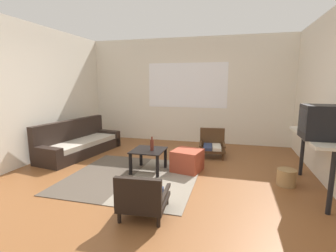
{
  "coord_description": "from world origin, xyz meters",
  "views": [
    {
      "loc": [
        1.21,
        -3.48,
        1.57
      ],
      "look_at": [
        -0.03,
        1.19,
        0.72
      ],
      "focal_mm": 26.7,
      "sensor_mm": 36.0,
      "label": 1
    }
  ],
  "objects_px": {
    "coffee_table": "(149,154)",
    "wicker_basket": "(286,177)",
    "couch": "(79,144)",
    "glass_bottle": "(152,145)",
    "armchair_striped_foreground": "(143,198)",
    "ottoman_orange": "(187,160)",
    "armchair_by_window": "(212,144)",
    "clay_vase": "(313,123)",
    "console_shelf": "(317,142)",
    "crt_television": "(324,122)"
  },
  "relations": [
    {
      "from": "armchair_striped_foreground",
      "to": "clay_vase",
      "type": "xyz_separation_m",
      "value": [
        2.14,
        1.55,
        0.73
      ]
    },
    {
      "from": "armchair_by_window",
      "to": "clay_vase",
      "type": "xyz_separation_m",
      "value": [
        1.57,
        -1.19,
        0.71
      ]
    },
    {
      "from": "coffee_table",
      "to": "glass_bottle",
      "type": "height_order",
      "value": "glass_bottle"
    },
    {
      "from": "coffee_table",
      "to": "clay_vase",
      "type": "xyz_separation_m",
      "value": [
        2.57,
        0.09,
        0.64
      ]
    },
    {
      "from": "glass_bottle",
      "to": "crt_television",
      "type": "bearing_deg",
      "value": -8.47
    },
    {
      "from": "clay_vase",
      "to": "couch",
      "type": "bearing_deg",
      "value": 173.03
    },
    {
      "from": "armchair_by_window",
      "to": "console_shelf",
      "type": "bearing_deg",
      "value": -42.6
    },
    {
      "from": "armchair_by_window",
      "to": "ottoman_orange",
      "type": "relative_size",
      "value": 1.26
    },
    {
      "from": "coffee_table",
      "to": "wicker_basket",
      "type": "bearing_deg",
      "value": -0.74
    },
    {
      "from": "armchair_by_window",
      "to": "glass_bottle",
      "type": "bearing_deg",
      "value": -125.44
    },
    {
      "from": "armchair_by_window",
      "to": "console_shelf",
      "type": "height_order",
      "value": "console_shelf"
    },
    {
      "from": "armchair_striped_foreground",
      "to": "couch",
      "type": "bearing_deg",
      "value": 137.44
    },
    {
      "from": "coffee_table",
      "to": "clay_vase",
      "type": "height_order",
      "value": "clay_vase"
    },
    {
      "from": "armchair_striped_foreground",
      "to": "ottoman_orange",
      "type": "xyz_separation_m",
      "value": [
        0.22,
        1.67,
        -0.04
      ]
    },
    {
      "from": "armchair_by_window",
      "to": "coffee_table",
      "type": "bearing_deg",
      "value": -127.96
    },
    {
      "from": "armchair_by_window",
      "to": "glass_bottle",
      "type": "height_order",
      "value": "glass_bottle"
    },
    {
      "from": "ottoman_orange",
      "to": "console_shelf",
      "type": "bearing_deg",
      "value": -11.04
    },
    {
      "from": "armchair_by_window",
      "to": "armchair_striped_foreground",
      "type": "xyz_separation_m",
      "value": [
        -0.57,
        -2.74,
        -0.02
      ]
    },
    {
      "from": "crt_television",
      "to": "clay_vase",
      "type": "bearing_deg",
      "value": 89.63
    },
    {
      "from": "couch",
      "to": "armchair_striped_foreground",
      "type": "distance_m",
      "value": 3.1
    },
    {
      "from": "ottoman_orange",
      "to": "glass_bottle",
      "type": "relative_size",
      "value": 1.98
    },
    {
      "from": "glass_bottle",
      "to": "armchair_striped_foreground",
      "type": "bearing_deg",
      "value": -75.82
    },
    {
      "from": "clay_vase",
      "to": "glass_bottle",
      "type": "relative_size",
      "value": 1.5
    },
    {
      "from": "wicker_basket",
      "to": "crt_television",
      "type": "bearing_deg",
      "value": -48.7
    },
    {
      "from": "console_shelf",
      "to": "ottoman_orange",
      "type": "bearing_deg",
      "value": 168.96
    },
    {
      "from": "armchair_by_window",
      "to": "wicker_basket",
      "type": "bearing_deg",
      "value": -46.43
    },
    {
      "from": "coffee_table",
      "to": "console_shelf",
      "type": "xyz_separation_m",
      "value": [
        2.57,
        -0.16,
        0.41
      ]
    },
    {
      "from": "wicker_basket",
      "to": "coffee_table",
      "type": "bearing_deg",
      "value": 179.26
    },
    {
      "from": "wicker_basket",
      "to": "couch",
      "type": "bearing_deg",
      "value": 170.8
    },
    {
      "from": "coffee_table",
      "to": "clay_vase",
      "type": "relative_size",
      "value": 1.59
    },
    {
      "from": "armchair_striped_foreground",
      "to": "coffee_table",
      "type": "bearing_deg",
      "value": 106.62
    },
    {
      "from": "wicker_basket",
      "to": "armchair_by_window",
      "type": "bearing_deg",
      "value": 133.57
    },
    {
      "from": "couch",
      "to": "glass_bottle",
      "type": "height_order",
      "value": "couch"
    },
    {
      "from": "crt_television",
      "to": "ottoman_orange",
      "type": "bearing_deg",
      "value": 162.44
    },
    {
      "from": "console_shelf",
      "to": "wicker_basket",
      "type": "xyz_separation_m",
      "value": [
        -0.32,
        0.13,
        -0.61
      ]
    },
    {
      "from": "wicker_basket",
      "to": "ottoman_orange",
      "type": "bearing_deg",
      "value": 171.41
    },
    {
      "from": "armchair_striped_foreground",
      "to": "ottoman_orange",
      "type": "relative_size",
      "value": 1.32
    },
    {
      "from": "armchair_by_window",
      "to": "couch",
      "type": "bearing_deg",
      "value": -167.15
    },
    {
      "from": "couch",
      "to": "wicker_basket",
      "type": "relative_size",
      "value": 7.29
    },
    {
      "from": "armchair_striped_foreground",
      "to": "glass_bottle",
      "type": "relative_size",
      "value": 2.61
    },
    {
      "from": "armchair_by_window",
      "to": "crt_television",
      "type": "bearing_deg",
      "value": -46.91
    },
    {
      "from": "coffee_table",
      "to": "armchair_by_window",
      "type": "height_order",
      "value": "armchair_by_window"
    },
    {
      "from": "couch",
      "to": "armchair_by_window",
      "type": "xyz_separation_m",
      "value": [
        2.85,
        0.65,
        0.02
      ]
    },
    {
      "from": "couch",
      "to": "glass_bottle",
      "type": "distance_m",
      "value": 2.04
    },
    {
      "from": "crt_television",
      "to": "armchair_striped_foreground",
      "type": "bearing_deg",
      "value": -153.47
    },
    {
      "from": "armchair_striped_foreground",
      "to": "ottoman_orange",
      "type": "bearing_deg",
      "value": 82.47
    },
    {
      "from": "crt_television",
      "to": "armchair_by_window",
      "type": "bearing_deg",
      "value": 133.09
    },
    {
      "from": "console_shelf",
      "to": "crt_television",
      "type": "distance_m",
      "value": 0.39
    },
    {
      "from": "armchair_by_window",
      "to": "ottoman_orange",
      "type": "xyz_separation_m",
      "value": [
        -0.34,
        -1.07,
        -0.06
      ]
    },
    {
      "from": "ottoman_orange",
      "to": "wicker_basket",
      "type": "xyz_separation_m",
      "value": [
        1.59,
        -0.24,
        -0.07
      ]
    }
  ]
}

